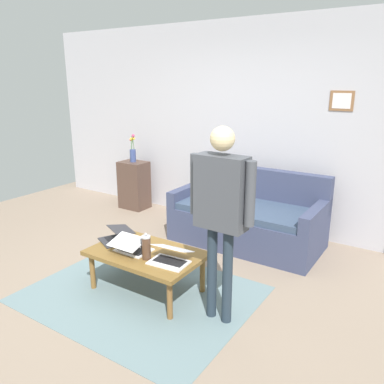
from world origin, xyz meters
TOP-DOWN VIEW (x-y plane):
  - ground_plane at (0.00, 0.00)m, footprint 7.68×7.68m
  - area_rug at (0.02, 0.10)m, footprint 2.04×1.62m
  - back_wall at (-0.00, -2.20)m, footprint 7.04×0.11m
  - couch at (-0.29, -1.57)m, footprint 1.78×0.88m
  - coffee_table at (0.02, -0.00)m, footprint 1.06×0.66m
  - laptop_left at (-0.29, 0.05)m, footprint 0.36×0.32m
  - laptop_center at (0.14, 0.08)m, footprint 0.32×0.32m
  - laptop_right at (0.44, -0.03)m, footprint 0.39×0.40m
  - french_press at (-0.07, 0.11)m, footprint 0.10×0.08m
  - side_shelf at (1.79, -1.84)m, footprint 0.42×0.32m
  - flower_vase at (1.79, -1.84)m, footprint 0.11×0.09m
  - person_standing at (-0.78, 0.03)m, footprint 0.57×0.20m

SIDE VIEW (x-z plane):
  - ground_plane at x=0.00m, z-range 0.00..0.00m
  - area_rug at x=0.02m, z-range 0.00..0.01m
  - couch at x=-0.29m, z-range -0.13..0.75m
  - coffee_table at x=0.02m, z-range 0.16..0.56m
  - side_shelf at x=1.79m, z-range 0.00..0.74m
  - laptop_right at x=0.44m, z-range 0.38..0.51m
  - laptop_left at x=-0.29m, z-range 0.37..0.52m
  - laptop_center at x=0.14m, z-range 0.37..0.52m
  - french_press at x=-0.07m, z-range 0.39..0.64m
  - flower_vase at x=1.79m, z-range 0.67..1.10m
  - person_standing at x=-0.78m, z-range 0.23..1.86m
  - back_wall at x=0.00m, z-range 0.00..2.70m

